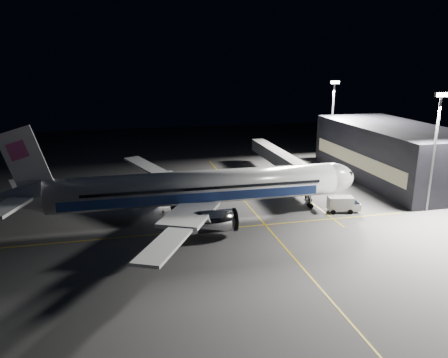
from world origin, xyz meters
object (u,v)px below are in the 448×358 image
Objects in this scene: jet_bridge at (283,161)px; safety_cone_b at (171,196)px; airliner at (191,188)px; baggage_tug at (165,197)px; floodlight_mast_north at (332,114)px; safety_cone_a at (185,198)px; service_truck at (343,204)px; safety_cone_c at (163,210)px; floodlight_mast_south at (435,142)px.

safety_cone_b is (-25.19, -6.19, -4.26)m from jet_bridge.
airliner is 25.77× the size of baggage_tug.
floodlight_mast_north reaches higher than jet_bridge.
baggage_tug is (-3.46, 9.92, -4.42)m from airliner.
floodlight_mast_north is 47.90m from safety_cone_a.
airliner reaches higher than service_truck.
safety_cone_c is at bearing -152.95° from jet_bridge.
jet_bridge is at bearing 38.04° from airliner.
service_truck reaches higher than baggage_tug.
service_truck is at bearing 169.78° from floodlight_mast_south.
safety_cone_a reaches higher than safety_cone_c.
baggage_tug is 3.69m from safety_cone_a.
service_truck is at bearing -13.45° from safety_cone_c.
jet_bridge is 5.89× the size of service_truck.
jet_bridge is 14.42× the size of baggage_tug.
safety_cone_b is at bearing 73.45° from safety_cone_c.
airliner is 7.74m from safety_cone_c.
jet_bridge is 67.17× the size of safety_cone_c.
floodlight_mast_north is at bearing 31.58° from safety_cone_c.
airliner reaches higher than jet_bridge.
airliner is at bearing -177.10° from service_truck.
airliner is 26.69m from service_truck.
floodlight_mast_north is 40.42× the size of safety_cone_c.
baggage_tug is (-29.68, 13.26, -0.77)m from service_truck.
airliner is 1.79× the size of jet_bridge.
safety_cone_c is at bearing -127.33° from safety_cone_a.
baggage_tug is at bearing -153.64° from floodlight_mast_north.
baggage_tug is 6.02m from safety_cone_c.
service_truck is at bearing -81.62° from jet_bridge.
floodlight_mast_south is 48.70m from baggage_tug.
airliner is 95.86× the size of safety_cone_b.
floodlight_mast_north reaches higher than service_truck.
service_truck is 9.22× the size of safety_cone_a.
floodlight_mast_north is at bearing 37.74° from jet_bridge.
safety_cone_a is (-22.87, -7.95, -4.27)m from jet_bridge.
safety_cone_b is (-2.11, 11.86, -4.84)m from airliner.
jet_bridge reaches higher than baggage_tug.
floodlight_mast_south is at bearing -12.41° from safety_cone_c.
safety_cone_b reaches higher than safety_cone_c.
safety_cone_b is at bearing -155.02° from floodlight_mast_north.
floodlight_mast_south is (41.08, -6.01, 7.21)m from airliner.
floodlight_mast_north is at bearing 90.00° from floodlight_mast_south.
baggage_tug is at bearing 109.20° from airliner.
safety_cone_c is (-4.45, 4.00, -4.91)m from airliner.
floodlight_mast_south reaches higher than service_truck.
jet_bridge is at bearing 23.17° from baggage_tug.
jet_bridge is at bearing 126.79° from floodlight_mast_south.
airliner is at bearing -91.18° from safety_cone_a.
floodlight_mast_south reaches higher than airliner.
airliner is at bearing -141.96° from jet_bridge.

